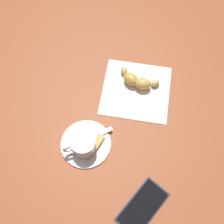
{
  "coord_description": "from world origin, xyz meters",
  "views": [
    {
      "loc": [
        0.26,
        0.14,
        0.69
      ],
      "look_at": [
        -0.01,
        0.01,
        0.03
      ],
      "focal_mm": 44.19,
      "sensor_mm": 36.0,
      "label": 1
    }
  ],
  "objects_px": {
    "espresso_cup": "(83,144)",
    "napkin": "(136,90)",
    "teaspoon": "(83,141)",
    "saucer": "(86,144)",
    "croissant": "(137,81)",
    "cell_phone": "(143,207)",
    "sugar_packet": "(95,146)"
  },
  "relations": [
    {
      "from": "espresso_cup",
      "to": "napkin",
      "type": "bearing_deg",
      "value": 166.92
    },
    {
      "from": "teaspoon",
      "to": "napkin",
      "type": "distance_m",
      "value": 0.21
    },
    {
      "from": "saucer",
      "to": "espresso_cup",
      "type": "height_order",
      "value": "espresso_cup"
    },
    {
      "from": "espresso_cup",
      "to": "croissant",
      "type": "height_order",
      "value": "espresso_cup"
    },
    {
      "from": "espresso_cup",
      "to": "cell_phone",
      "type": "bearing_deg",
      "value": 71.46
    },
    {
      "from": "croissant",
      "to": "saucer",
      "type": "bearing_deg",
      "value": -11.44
    },
    {
      "from": "napkin",
      "to": "espresso_cup",
      "type": "bearing_deg",
      "value": -13.08
    },
    {
      "from": "espresso_cup",
      "to": "croissant",
      "type": "xyz_separation_m",
      "value": [
        -0.23,
        0.04,
        -0.02
      ]
    },
    {
      "from": "teaspoon",
      "to": "napkin",
      "type": "relative_size",
      "value": 0.56
    },
    {
      "from": "napkin",
      "to": "croissant",
      "type": "relative_size",
      "value": 1.49
    },
    {
      "from": "croissant",
      "to": "espresso_cup",
      "type": "bearing_deg",
      "value": -10.51
    },
    {
      "from": "sugar_packet",
      "to": "cell_phone",
      "type": "distance_m",
      "value": 0.19
    },
    {
      "from": "saucer",
      "to": "teaspoon",
      "type": "bearing_deg",
      "value": -96.12
    },
    {
      "from": "saucer",
      "to": "cell_phone",
      "type": "bearing_deg",
      "value": 68.44
    },
    {
      "from": "espresso_cup",
      "to": "teaspoon",
      "type": "height_order",
      "value": "espresso_cup"
    },
    {
      "from": "saucer",
      "to": "espresso_cup",
      "type": "distance_m",
      "value": 0.03
    },
    {
      "from": "teaspoon",
      "to": "cell_phone",
      "type": "distance_m",
      "value": 0.22
    },
    {
      "from": "sugar_packet",
      "to": "saucer",
      "type": "bearing_deg",
      "value": 100.48
    },
    {
      "from": "saucer",
      "to": "cell_phone",
      "type": "height_order",
      "value": "same"
    },
    {
      "from": "teaspoon",
      "to": "croissant",
      "type": "height_order",
      "value": "croissant"
    },
    {
      "from": "sugar_packet",
      "to": "napkin",
      "type": "relative_size",
      "value": 0.37
    },
    {
      "from": "saucer",
      "to": "teaspoon",
      "type": "xyz_separation_m",
      "value": [
        -0.0,
        -0.01,
        0.01
      ]
    },
    {
      "from": "teaspoon",
      "to": "cell_phone",
      "type": "relative_size",
      "value": 0.73
    },
    {
      "from": "saucer",
      "to": "napkin",
      "type": "distance_m",
      "value": 0.21
    },
    {
      "from": "teaspoon",
      "to": "cell_phone",
      "type": "height_order",
      "value": "teaspoon"
    },
    {
      "from": "saucer",
      "to": "sugar_packet",
      "type": "relative_size",
      "value": 1.84
    },
    {
      "from": "saucer",
      "to": "napkin",
      "type": "bearing_deg",
      "value": 165.77
    },
    {
      "from": "espresso_cup",
      "to": "teaspoon",
      "type": "relative_size",
      "value": 0.68
    },
    {
      "from": "espresso_cup",
      "to": "teaspoon",
      "type": "xyz_separation_m",
      "value": [
        -0.01,
        -0.01,
        -0.02
      ]
    },
    {
      "from": "saucer",
      "to": "sugar_packet",
      "type": "xyz_separation_m",
      "value": [
        -0.0,
        0.03,
        0.01
      ]
    },
    {
      "from": "teaspoon",
      "to": "croissant",
      "type": "bearing_deg",
      "value": 166.4
    },
    {
      "from": "espresso_cup",
      "to": "cell_phone",
      "type": "height_order",
      "value": "espresso_cup"
    }
  ]
}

